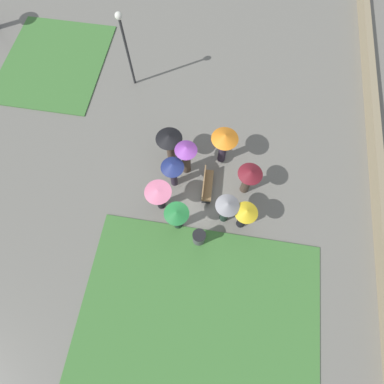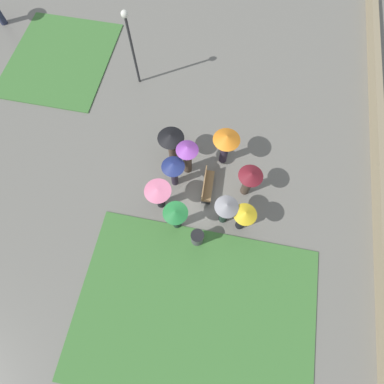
% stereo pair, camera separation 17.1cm
% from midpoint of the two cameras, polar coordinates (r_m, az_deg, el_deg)
% --- Properties ---
extents(ground_plane, '(90.00, 90.00, 0.00)m').
position_cam_midpoint_polar(ground_plane, '(13.52, -0.43, 0.65)').
color(ground_plane, slate).
extents(lawn_patch_near, '(6.50, 9.16, 0.06)m').
position_cam_midpoint_polar(lawn_patch_near, '(12.44, 1.05, -21.85)').
color(lawn_patch_near, '#427A38').
rests_on(lawn_patch_near, ground_plane).
extents(lawn_patch_far, '(6.31, 5.34, 0.06)m').
position_cam_midpoint_polar(lawn_patch_far, '(19.32, -25.04, 21.46)').
color(lawn_patch_far, '#427A38').
rests_on(lawn_patch_far, ground_plane).
extents(parapet_wall, '(45.00, 0.35, 0.70)m').
position_cam_midpoint_polar(parapet_wall, '(15.01, 31.97, -3.46)').
color(parapet_wall, gray).
rests_on(parapet_wall, ground_plane).
extents(park_bench, '(1.52, 0.48, 0.90)m').
position_cam_midpoint_polar(park_bench, '(13.10, 2.33, 1.35)').
color(park_bench, brown).
rests_on(park_bench, ground_plane).
extents(lamp_post, '(0.32, 0.32, 4.00)m').
position_cam_midpoint_polar(lamp_post, '(15.31, -13.03, 26.19)').
color(lamp_post, '#2D2D30').
rests_on(lamp_post, ground_plane).
extents(trash_bin, '(0.54, 0.54, 0.90)m').
position_cam_midpoint_polar(trash_bin, '(12.35, 0.93, -8.70)').
color(trash_bin, '#4C4C51').
rests_on(trash_bin, ground_plane).
extents(crowd_person_maroon, '(1.02, 1.02, 1.82)m').
position_cam_midpoint_polar(crowd_person_maroon, '(12.59, 10.37, 2.72)').
color(crowd_person_maroon, '#47382D').
rests_on(crowd_person_maroon, ground_plane).
extents(crowd_person_grey, '(0.95, 0.95, 1.84)m').
position_cam_midpoint_polar(crowd_person_grey, '(11.92, 6.17, -3.14)').
color(crowd_person_grey, '#1E3328').
rests_on(crowd_person_grey, ground_plane).
extents(crowd_person_yellow, '(0.92, 0.92, 1.75)m').
position_cam_midpoint_polar(crowd_person_yellow, '(12.02, 9.60, -4.41)').
color(crowd_person_yellow, black).
rests_on(crowd_person_yellow, ground_plane).
extents(crowd_person_pink, '(1.09, 1.09, 1.73)m').
position_cam_midpoint_polar(crowd_person_pink, '(12.17, -6.74, -0.57)').
color(crowd_person_pink, black).
rests_on(crowd_person_pink, ground_plane).
extents(crowd_person_green, '(0.98, 0.98, 1.79)m').
position_cam_midpoint_polar(crowd_person_green, '(11.84, -3.27, -4.72)').
color(crowd_person_green, '#1E3328').
rests_on(crowd_person_green, ground_plane).
extents(crowd_person_purple, '(0.95, 0.95, 2.02)m').
position_cam_midpoint_polar(crowd_person_purple, '(12.74, -1.51, 6.98)').
color(crowd_person_purple, '#47382D').
rests_on(crowd_person_purple, ground_plane).
extents(crowd_person_orange, '(1.15, 1.15, 2.04)m').
position_cam_midpoint_polar(crowd_person_orange, '(12.92, 5.78, 9.51)').
color(crowd_person_orange, '#2D2333').
rests_on(crowd_person_orange, ground_plane).
extents(crowd_person_navy, '(0.97, 0.97, 1.87)m').
position_cam_midpoint_polar(crowd_person_navy, '(12.40, -4.10, 4.34)').
color(crowd_person_navy, '#2D2333').
rests_on(crowd_person_navy, ground_plane).
extents(crowd_person_black, '(1.15, 1.15, 1.83)m').
position_cam_midpoint_polar(crowd_person_black, '(13.09, -4.71, 9.60)').
color(crowd_person_black, '#47382D').
rests_on(crowd_person_black, ground_plane).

